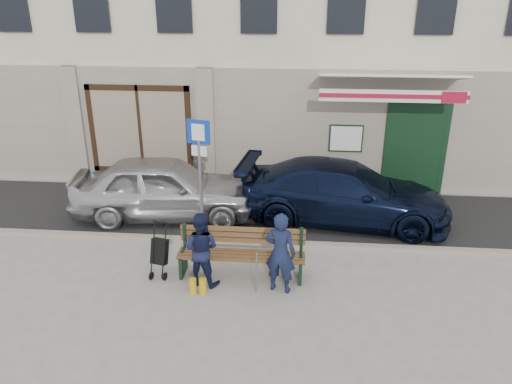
# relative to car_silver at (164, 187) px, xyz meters

# --- Properties ---
(ground) EXTENTS (80.00, 80.00, 0.00)m
(ground) POSITION_rel_car_silver_xyz_m (2.05, -2.81, -0.73)
(ground) COLOR #9E9991
(ground) RESTS_ON ground
(asphalt_lane) EXTENTS (60.00, 3.20, 0.01)m
(asphalt_lane) POSITION_rel_car_silver_xyz_m (2.05, 0.29, -0.73)
(asphalt_lane) COLOR #282828
(asphalt_lane) RESTS_ON ground
(curb) EXTENTS (60.00, 0.18, 0.12)m
(curb) POSITION_rel_car_silver_xyz_m (2.05, -1.31, -0.67)
(curb) COLOR #9E9384
(curb) RESTS_ON ground
(car_silver) EXTENTS (4.46, 2.15, 1.47)m
(car_silver) POSITION_rel_car_silver_xyz_m (0.00, 0.00, 0.00)
(car_silver) COLOR silver
(car_silver) RESTS_ON ground
(car_navy) EXTENTS (5.04, 2.52, 1.41)m
(car_navy) POSITION_rel_car_silver_xyz_m (4.20, 0.13, -0.03)
(car_navy) COLOR black
(car_navy) RESTS_ON ground
(parking_sign) EXTENTS (0.49, 0.15, 2.68)m
(parking_sign) POSITION_rel_car_silver_xyz_m (1.11, -1.13, 1.06)
(parking_sign) COLOR gray
(parking_sign) RESTS_ON ground
(bench) EXTENTS (2.40, 1.17, 0.98)m
(bench) POSITION_rel_car_silver_xyz_m (2.07, -2.52, -0.28)
(bench) COLOR brown
(bench) RESTS_ON ground
(man) EXTENTS (0.63, 0.49, 1.54)m
(man) POSITION_rel_car_silver_xyz_m (2.87, -2.94, 0.03)
(man) COLOR #141C39
(man) RESTS_ON ground
(woman) EXTENTS (0.80, 0.70, 1.42)m
(woman) POSITION_rel_car_silver_xyz_m (1.42, -2.81, -0.02)
(woman) COLOR #141837
(woman) RESTS_ON ground
(stroller) EXTENTS (0.36, 0.47, 1.06)m
(stroller) POSITION_rel_car_silver_xyz_m (0.57, -2.60, -0.27)
(stroller) COLOR black
(stroller) RESTS_ON ground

